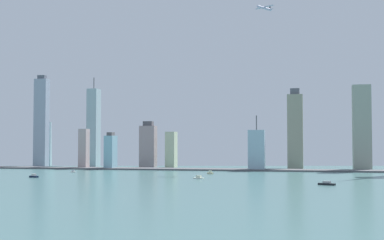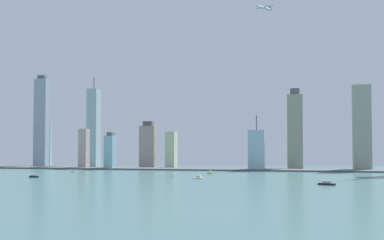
{
  "view_description": "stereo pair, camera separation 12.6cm",
  "coord_description": "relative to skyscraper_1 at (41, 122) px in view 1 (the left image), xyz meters",
  "views": [
    {
      "loc": [
        138.58,
        -389.46,
        39.8
      ],
      "look_at": [
        -45.21,
        438.01,
        78.31
      ],
      "focal_mm": 50.34,
      "sensor_mm": 36.0,
      "label": 1
    },
    {
      "loc": [
        138.7,
        -389.44,
        39.8
      ],
      "look_at": [
        -45.21,
        438.01,
        78.31
      ],
      "focal_mm": 50.34,
      "sensor_mm": 36.0,
      "label": 2
    }
  ],
  "objects": [
    {
      "name": "skyscraper_4",
      "position": [
        445.15,
        13.04,
        -17.29
      ],
      "size": [
        24.75,
        24.25,
        131.01
      ],
      "color": "gray",
      "rests_on": "ground"
    },
    {
      "name": "boat_0",
      "position": [
        337.43,
        -164.97,
        -77.99
      ],
      "size": [
        9.19,
        7.5,
        8.56
      ],
      "rotation": [
        0.0,
        0.0,
        2.58
      ],
      "color": "beige",
      "rests_on": "ground"
    },
    {
      "name": "boat_4",
      "position": [
        342.57,
        -265.45,
        -78.23
      ],
      "size": [
        14.21,
        9.07,
        4.02
      ],
      "rotation": [
        0.0,
        0.0,
        5.91
      ],
      "color": "white",
      "rests_on": "ground"
    },
    {
      "name": "boat_3",
      "position": [
        484.94,
        -334.09,
        -78.22
      ],
      "size": [
        17.19,
        11.65,
        3.97
      ],
      "rotation": [
        0.0,
        0.0,
        2.7
      ],
      "color": "black",
      "rests_on": "ground"
    },
    {
      "name": "skyscraper_1",
      "position": [
        0.0,
        0.0,
        0.0
      ],
      "size": [
        23.2,
        15.74,
        163.6
      ],
      "color": "#919DB0",
      "rests_on": "ground"
    },
    {
      "name": "boat_2",
      "position": [
        144.2,
        -286.11,
        -78.02
      ],
      "size": [
        13.46,
        8.86,
        4.55
      ],
      "rotation": [
        0.0,
        0.0,
        2.73
      ],
      "color": "#122038",
      "rests_on": "ground"
    },
    {
      "name": "skyscraper_3",
      "position": [
        231.4,
        32.16,
        -48.75
      ],
      "size": [
        16.52,
        24.16,
        61.84
      ],
      "color": "beige",
      "rests_on": "ground"
    },
    {
      "name": "skyscraper_12",
      "position": [
        -14.51,
        46.25,
        -38.19
      ],
      "size": [
        25.89,
        16.47,
        85.52
      ],
      "color": "#A7C4CA",
      "rests_on": "ground"
    },
    {
      "name": "skyscraper_11",
      "position": [
        389.23,
        -58.23,
        -48.74
      ],
      "size": [
        24.83,
        17.43,
        83.83
      ],
      "color": "#9CBDCE",
      "rests_on": "ground"
    },
    {
      "name": "skyscraper_7",
      "position": [
        87.81,
        27.69,
        -9.76
      ],
      "size": [
        18.69,
        22.5,
        160.48
      ],
      "color": "#9CB4BB",
      "rests_on": "ground"
    },
    {
      "name": "airplane",
      "position": [
        402.03,
        -60.61,
        168.79
      ],
      "size": [
        30.32,
        30.3,
        8.49
      ],
      "rotation": [
        0.0,
        0.0,
        4.12
      ],
      "color": "#B2B1D2"
    },
    {
      "name": "skyscraper_9",
      "position": [
        189.62,
        30.78,
        -41.86
      ],
      "size": [
        27.48,
        20.5,
        80.62
      ],
      "color": "#9F8B8D",
      "rests_on": "ground"
    },
    {
      "name": "ground_plane",
      "position": [
        332.08,
        -488.45,
        -79.67
      ],
      "size": [
        6000.0,
        6000.0,
        0.0
      ],
      "primitive_type": "plane",
      "color": "#456F6F"
    },
    {
      "name": "skyscraper_10",
      "position": [
        153.74,
        -57.86,
        -51.72
      ],
      "size": [
        14.52,
        23.9,
        59.29
      ],
      "color": "#85B8CA",
      "rests_on": "ground"
    },
    {
      "name": "waterfront_pier",
      "position": [
        332.08,
        -59.97,
        -78.48
      ],
      "size": [
        976.12,
        44.64,
        2.38
      ],
      "primitive_type": "cube",
      "color": "#58575C",
      "rests_on": "ground"
    },
    {
      "name": "boat_1",
      "position": [
        138.41,
        -164.13,
        -78.51
      ],
      "size": [
        10.42,
        11.36,
        3.24
      ],
      "rotation": [
        0.0,
        0.0,
        2.28
      ],
      "color": "white",
      "rests_on": "ground"
    },
    {
      "name": "skyscraper_2",
      "position": [
        546.29,
        -19.62,
        -14.37
      ],
      "size": [
        26.93,
        24.04,
        130.61
      ],
      "color": "#97A292",
      "rests_on": "ground"
    },
    {
      "name": "skyscraper_6",
      "position": [
        103.93,
        -49.89,
        -47.02
      ],
      "size": [
        13.69,
        16.07,
        65.31
      ],
      "color": "#B9A19F",
      "rests_on": "ground"
    }
  ]
}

